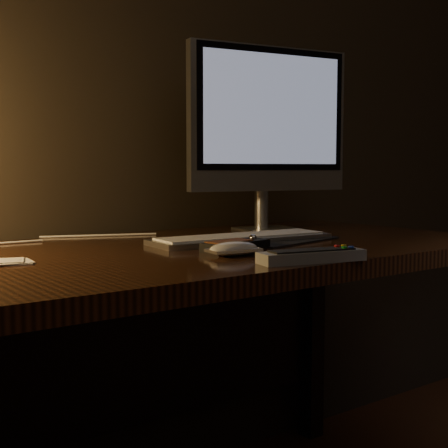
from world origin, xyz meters
TOP-DOWN VIEW (x-y plane):
  - desk at (0.00, 1.93)m, footprint 1.60×0.75m
  - monitor at (0.42, 2.03)m, footprint 0.50×0.17m
  - keyboard at (0.19, 1.86)m, footprint 0.48×0.17m
  - mousepad at (0.28, 1.86)m, footprint 0.33×0.28m
  - mouse at (0.03, 1.68)m, footprint 0.12×0.07m
  - media_remote at (0.09, 1.75)m, footprint 0.17×0.08m
  - tv_remote at (0.10, 1.52)m, footprint 0.22×0.10m
  - papers at (-0.39, 1.85)m, footprint 0.13×0.10m
  - cable at (-0.20, 2.16)m, footprint 0.61×0.15m

SIDE VIEW (x-z plane):
  - desk at x=0.00m, z-range 0.25..1.00m
  - mousepad at x=0.28m, z-range 0.75..0.75m
  - cable at x=-0.20m, z-range 0.75..0.76m
  - papers at x=-0.39m, z-range 0.75..0.76m
  - keyboard at x=0.19m, z-range 0.75..0.77m
  - mouse at x=0.03m, z-range 0.75..0.77m
  - media_remote at x=0.09m, z-range 0.75..0.78m
  - tv_remote at x=0.10m, z-range 0.75..0.78m
  - monitor at x=0.42m, z-range 0.80..1.32m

